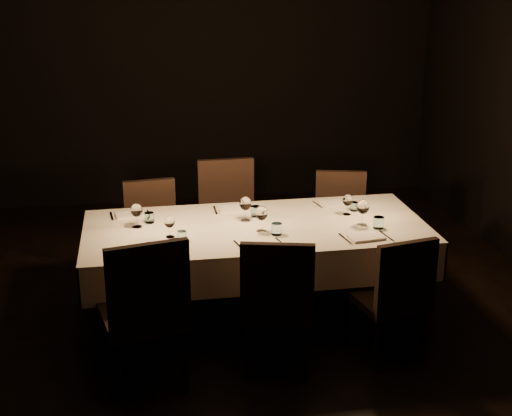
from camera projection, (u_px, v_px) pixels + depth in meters
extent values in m
cube|color=black|center=(256.00, 318.00, 5.51)|extent=(5.00, 6.00, 0.01)
cube|color=black|center=(209.00, 68.00, 7.81)|extent=(5.00, 0.01, 3.00)
cube|color=black|center=(420.00, 337.00, 2.22)|extent=(5.00, 0.01, 3.00)
cube|color=black|center=(256.00, 230.00, 5.27)|extent=(2.40, 1.00, 0.04)
cylinder|color=black|center=(104.00, 313.00, 4.82)|extent=(0.07, 0.07, 0.71)
cylinder|color=black|center=(107.00, 264.00, 5.60)|extent=(0.07, 0.07, 0.71)
cylinder|color=black|center=(417.00, 289.00, 5.18)|extent=(0.07, 0.07, 0.71)
cylinder|color=black|center=(379.00, 246.00, 5.96)|extent=(0.07, 0.07, 0.71)
cube|color=beige|center=(256.00, 226.00, 5.26)|extent=(2.52, 1.12, 0.01)
cube|color=beige|center=(244.00, 220.00, 5.82)|extent=(2.52, 0.01, 0.28)
cube|color=beige|center=(270.00, 275.00, 4.79)|extent=(2.52, 0.01, 0.28)
cube|color=beige|center=(416.00, 234.00, 5.51)|extent=(0.01, 1.12, 0.28)
cube|color=beige|center=(84.00, 256.00, 5.10)|extent=(0.01, 1.12, 0.28)
cylinder|color=black|center=(168.00, 330.00, 4.87)|extent=(0.04, 0.04, 0.44)
cylinder|color=black|center=(186.00, 361.00, 4.50)|extent=(0.04, 0.04, 0.44)
cylinder|color=black|center=(106.00, 342.00, 4.73)|extent=(0.04, 0.04, 0.44)
cylinder|color=black|center=(119.00, 374.00, 4.35)|extent=(0.04, 0.04, 0.44)
cube|color=black|center=(143.00, 316.00, 4.53)|extent=(0.60, 0.60, 0.07)
cube|color=black|center=(149.00, 287.00, 4.24)|extent=(0.50, 0.15, 0.55)
cube|color=silver|center=(166.00, 250.00, 4.79)|extent=(0.20, 0.13, 0.01)
cube|color=silver|center=(147.00, 252.00, 4.77)|extent=(0.02, 0.18, 0.01)
cube|color=silver|center=(184.00, 250.00, 4.81)|extent=(0.02, 0.18, 0.01)
cylinder|color=white|center=(182.00, 236.00, 4.97)|extent=(0.06, 0.06, 0.07)
cylinder|color=white|center=(170.00, 237.00, 5.04)|extent=(0.06, 0.06, 0.00)
cylinder|color=white|center=(170.00, 232.00, 5.03)|extent=(0.01, 0.01, 0.07)
ellipsoid|color=white|center=(169.00, 222.00, 5.00)|extent=(0.08, 0.08, 0.09)
cylinder|color=black|center=(306.00, 325.00, 4.98)|extent=(0.04, 0.04, 0.40)
cylinder|color=black|center=(306.00, 354.00, 4.62)|extent=(0.04, 0.04, 0.40)
cylinder|color=black|center=(252.00, 323.00, 5.00)|extent=(0.04, 0.04, 0.40)
cylinder|color=black|center=(247.00, 352.00, 4.64)|extent=(0.04, 0.04, 0.40)
cube|color=black|center=(278.00, 307.00, 4.73)|extent=(0.56, 0.56, 0.06)
cube|color=black|center=(277.00, 281.00, 4.45)|extent=(0.46, 0.16, 0.51)
cube|color=silver|center=(260.00, 244.00, 4.89)|extent=(0.26, 0.19, 0.02)
cube|color=silver|center=(239.00, 246.00, 4.87)|extent=(0.06, 0.21, 0.01)
cube|color=silver|center=(282.00, 243.00, 4.92)|extent=(0.06, 0.21, 0.01)
cylinder|color=white|center=(277.00, 229.00, 5.08)|extent=(0.08, 0.08, 0.08)
cylinder|color=white|center=(261.00, 231.00, 5.15)|extent=(0.07, 0.07, 0.00)
cylinder|color=white|center=(261.00, 225.00, 5.13)|extent=(0.01, 0.01, 0.09)
ellipsoid|color=white|center=(261.00, 213.00, 5.10)|extent=(0.09, 0.09, 0.11)
cylinder|color=black|center=(395.00, 313.00, 5.17)|extent=(0.04, 0.04, 0.38)
cylinder|color=black|center=(423.00, 336.00, 4.85)|extent=(0.04, 0.04, 0.38)
cylinder|color=black|center=(352.00, 322.00, 5.05)|extent=(0.04, 0.04, 0.38)
cylinder|color=black|center=(377.00, 346.00, 4.73)|extent=(0.04, 0.04, 0.38)
cube|color=black|center=(389.00, 301.00, 4.88)|extent=(0.51, 0.51, 0.06)
cube|color=black|center=(406.00, 276.00, 4.63)|extent=(0.44, 0.13, 0.48)
cube|color=silver|center=(366.00, 237.00, 5.02)|extent=(0.26, 0.18, 0.02)
cube|color=silver|center=(345.00, 239.00, 4.99)|extent=(0.05, 0.22, 0.01)
cube|color=silver|center=(387.00, 236.00, 5.04)|extent=(0.05, 0.22, 0.01)
cylinder|color=white|center=(379.00, 223.00, 5.20)|extent=(0.08, 0.08, 0.08)
cylinder|color=white|center=(362.00, 225.00, 5.27)|extent=(0.07, 0.07, 0.00)
cylinder|color=white|center=(362.00, 219.00, 5.25)|extent=(0.01, 0.01, 0.09)
ellipsoid|color=white|center=(363.00, 207.00, 5.22)|extent=(0.10, 0.10, 0.11)
cylinder|color=black|center=(138.00, 279.00, 5.74)|extent=(0.04, 0.04, 0.37)
cylinder|color=black|center=(132.00, 262.00, 6.06)|extent=(0.04, 0.04, 0.37)
cylinder|color=black|center=(180.00, 273.00, 5.84)|extent=(0.04, 0.04, 0.37)
cylinder|color=black|center=(173.00, 257.00, 6.15)|extent=(0.04, 0.04, 0.37)
cube|color=black|center=(155.00, 244.00, 5.88)|extent=(0.48, 0.48, 0.06)
cube|color=black|center=(150.00, 207.00, 5.96)|extent=(0.43, 0.10, 0.47)
cube|color=silver|center=(130.00, 215.00, 5.46)|extent=(0.24, 0.17, 0.02)
cube|color=silver|center=(112.00, 216.00, 5.44)|extent=(0.03, 0.20, 0.01)
cube|color=silver|center=(149.00, 214.00, 5.48)|extent=(0.03, 0.20, 0.01)
cylinder|color=white|center=(149.00, 218.00, 5.31)|extent=(0.07, 0.07, 0.08)
cylinder|color=white|center=(137.00, 227.00, 5.23)|extent=(0.07, 0.07, 0.00)
cylinder|color=white|center=(137.00, 221.00, 5.21)|extent=(0.01, 0.01, 0.09)
ellipsoid|color=white|center=(136.00, 210.00, 5.19)|extent=(0.09, 0.09, 0.10)
cylinder|color=black|center=(210.00, 266.00, 5.92)|extent=(0.04, 0.04, 0.42)
cylinder|color=black|center=(204.00, 248.00, 6.30)|extent=(0.04, 0.04, 0.42)
cylinder|color=black|center=(257.00, 262.00, 5.99)|extent=(0.04, 0.04, 0.42)
cylinder|color=black|center=(249.00, 245.00, 6.37)|extent=(0.04, 0.04, 0.42)
cube|color=black|center=(230.00, 229.00, 6.07)|extent=(0.49, 0.49, 0.06)
cube|color=black|center=(226.00, 188.00, 6.17)|extent=(0.48, 0.05, 0.53)
cube|color=silver|center=(234.00, 209.00, 5.59)|extent=(0.23, 0.15, 0.02)
cube|color=silver|center=(215.00, 210.00, 5.57)|extent=(0.02, 0.21, 0.01)
cube|color=silver|center=(252.00, 208.00, 5.61)|extent=(0.01, 0.21, 0.01)
cylinder|color=white|center=(256.00, 211.00, 5.43)|extent=(0.07, 0.07, 0.08)
cylinder|color=white|center=(245.00, 220.00, 5.36)|extent=(0.07, 0.07, 0.00)
cylinder|color=white|center=(245.00, 215.00, 5.34)|extent=(0.01, 0.01, 0.09)
ellipsoid|color=white|center=(245.00, 204.00, 5.31)|extent=(0.09, 0.09, 0.10)
cylinder|color=black|center=(319.00, 264.00, 6.02)|extent=(0.04, 0.04, 0.38)
cylinder|color=black|center=(319.00, 248.00, 6.36)|extent=(0.04, 0.04, 0.38)
cylinder|color=black|center=(361.00, 265.00, 6.00)|extent=(0.04, 0.04, 0.38)
cylinder|color=black|center=(358.00, 249.00, 6.33)|extent=(0.04, 0.04, 0.38)
cube|color=black|center=(340.00, 233.00, 6.11)|extent=(0.52, 0.52, 0.06)
cube|color=black|center=(340.00, 197.00, 6.20)|extent=(0.43, 0.15, 0.47)
cube|color=silver|center=(332.00, 203.00, 5.72)|extent=(0.22, 0.16, 0.01)
cube|color=silver|center=(317.00, 205.00, 5.70)|extent=(0.04, 0.18, 0.01)
cube|color=silver|center=(347.00, 203.00, 5.74)|extent=(0.04, 0.18, 0.01)
cylinder|color=white|center=(354.00, 206.00, 5.56)|extent=(0.06, 0.06, 0.07)
cylinder|color=white|center=(347.00, 214.00, 5.49)|extent=(0.06, 0.06, 0.00)
cylinder|color=white|center=(347.00, 210.00, 5.47)|extent=(0.01, 0.01, 0.08)
ellipsoid|color=white|center=(348.00, 200.00, 5.45)|extent=(0.08, 0.08, 0.09)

